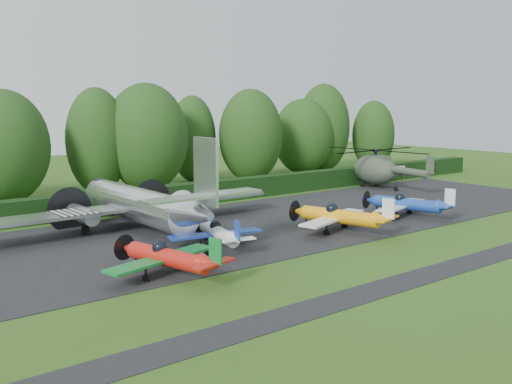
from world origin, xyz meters
TOP-DOWN VIEW (x-y plane):
  - ground at (0.00, 0.00)m, footprint 160.00×160.00m
  - apron at (0.00, 10.00)m, footprint 70.00×18.00m
  - taxiway_verge at (0.00, -6.00)m, footprint 70.00×2.00m
  - hedgerow at (0.00, 21.00)m, footprint 90.00×1.60m
  - transport_plane at (-6.84, 13.07)m, footprint 23.64×18.13m
  - light_plane_red at (-10.47, 2.32)m, footprint 7.06×7.43m
  - light_plane_white at (-4.76, 5.95)m, footprint 6.26×6.58m
  - light_plane_orange at (4.73, 4.33)m, footprint 7.56×7.95m
  - light_plane_blue at (13.12, 4.87)m, footprint 7.16×7.53m
  - helicopter at (24.30, 17.84)m, footprint 13.28×15.55m
  - sign_board at (30.60, 20.26)m, footprint 3.12×0.12m
  - tree_1 at (2.76, 30.77)m, footprint 8.77×8.77m
  - tree_2 at (16.11, 30.20)m, footprint 7.61×7.61m
  - tree_3 at (-11.31, 31.77)m, footprint 8.34×8.34m
  - tree_5 at (-2.08, 32.34)m, footprint 6.31×6.31m
  - tree_7 at (37.62, 29.90)m, footprint 5.96×5.96m
  - tree_8 at (26.43, 32.32)m, footprint 8.02×8.02m
  - tree_9 at (10.64, 34.47)m, footprint 5.59×5.59m
  - tree_10 at (30.27, 32.46)m, footprint 7.17×7.17m

SIDE VIEW (x-z plane):
  - ground at x=0.00m, z-range 0.00..0.00m
  - hedgerow at x=0.00m, z-range -1.00..1.00m
  - taxiway_verge at x=0.00m, z-range 0.00..0.00m
  - apron at x=0.00m, z-range 0.00..0.01m
  - light_plane_white at x=-4.76m, z-range -0.20..2.21m
  - light_plane_red at x=-10.47m, z-range -0.23..2.49m
  - light_plane_blue at x=13.12m, z-range -0.23..2.52m
  - sign_board at x=30.60m, z-range 0.31..2.07m
  - light_plane_orange at x=4.73m, z-range -0.24..2.66m
  - transport_plane at x=-6.84m, z-range -1.68..5.90m
  - helicopter at x=24.30m, z-range 0.16..4.44m
  - tree_7 at x=37.62m, z-range -0.01..9.71m
  - tree_8 at x=26.43m, z-range -0.01..9.95m
  - tree_9 at x=10.64m, z-range -0.02..10.27m
  - tree_3 at x=-11.31m, z-range -0.01..10.66m
  - tree_5 at x=-2.08m, z-range -0.01..10.96m
  - tree_2 at x=16.11m, z-range -0.01..11.04m
  - tree_1 at x=2.76m, z-range -0.01..11.48m
  - tree_10 at x=30.27m, z-range -0.01..11.99m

